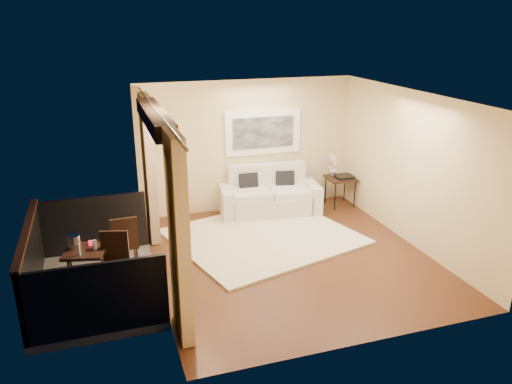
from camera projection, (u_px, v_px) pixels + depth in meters
name	position (u px, v px, depth m)	size (l,w,h in m)	color
floor	(291.00, 257.00, 8.48)	(5.00, 5.00, 0.00)	#532C18
room_shell	(154.00, 117.00, 7.03)	(5.00, 6.40, 5.00)	white
balcony	(86.00, 277.00, 7.46)	(1.81, 2.60, 1.17)	#605B56
curtains	(161.00, 196.00, 7.42)	(0.16, 4.80, 2.64)	tan
artwork	(263.00, 132.00, 10.25)	(1.62, 0.07, 0.92)	white
rug	(263.00, 236.00, 9.24)	(3.09, 2.69, 0.04)	#EFE3C1
sofa	(269.00, 196.00, 10.34)	(2.12, 1.10, 0.98)	silver
side_table	(341.00, 180.00, 10.65)	(0.60, 0.60, 0.63)	black
tray	(344.00, 177.00, 10.57)	(0.38, 0.28, 0.05)	black
orchid	(333.00, 165.00, 10.65)	(0.26, 0.18, 0.50)	white
bistro_table	(85.00, 255.00, 7.25)	(0.68, 0.68, 0.67)	black
balcony_chair_far	(125.00, 240.00, 7.83)	(0.43, 0.43, 0.95)	black
balcony_chair_near	(114.00, 258.00, 7.26)	(0.50, 0.50, 0.93)	black
ice_bucket	(74.00, 242.00, 7.25)	(0.18, 0.18, 0.20)	white
candle	(90.00, 243.00, 7.36)	(0.06, 0.06, 0.07)	red
vase	(79.00, 250.00, 7.02)	(0.04, 0.04, 0.18)	white
glass_a	(94.00, 246.00, 7.21)	(0.06, 0.06, 0.12)	silver
glass_b	(95.00, 244.00, 7.27)	(0.06, 0.06, 0.12)	silver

